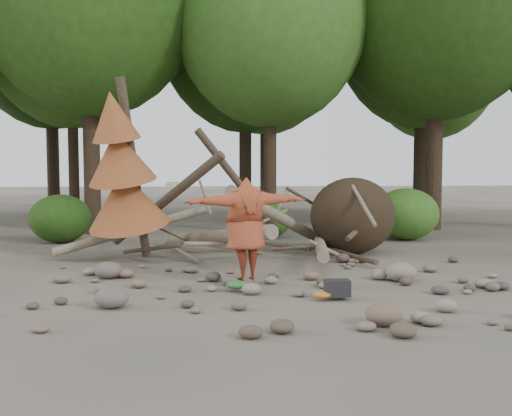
{
  "coord_description": "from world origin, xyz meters",
  "views": [
    {
      "loc": [
        -1.17,
        -10.12,
        2.22
      ],
      "look_at": [
        -0.15,
        1.5,
        1.4
      ],
      "focal_mm": 40.0,
      "sensor_mm": 36.0,
      "label": 1
    }
  ],
  "objects": [
    {
      "name": "cloth_green",
      "position": [
        -0.63,
        -0.0,
        0.07
      ],
      "size": [
        0.39,
        0.33,
        0.15
      ],
      "primitive_type": "ellipsoid",
      "color": "#2D702C",
      "rests_on": "ground"
    },
    {
      "name": "boulder_mid_right",
      "position": [
        2.63,
        0.65,
        0.18
      ],
      "size": [
        0.62,
        0.55,
        0.37
      ],
      "primitive_type": "ellipsoid",
      "color": "gray",
      "rests_on": "ground"
    },
    {
      "name": "ground",
      "position": [
        0.0,
        0.0,
        0.0
      ],
      "size": [
        120.0,
        120.0,
        0.0
      ],
      "primitive_type": "plane",
      "color": "#514C44",
      "rests_on": "ground"
    },
    {
      "name": "bush_left",
      "position": [
        -5.5,
        7.2,
        0.72
      ],
      "size": [
        1.8,
        1.8,
        1.44
      ],
      "primitive_type": "ellipsoid",
      "color": "#254B14",
      "rests_on": "ground"
    },
    {
      "name": "boulder_front_left",
      "position": [
        -2.68,
        -1.04,
        0.16
      ],
      "size": [
        0.55,
        0.49,
        0.33
      ],
      "primitive_type": "ellipsoid",
      "color": "#686157",
      "rests_on": "ground"
    },
    {
      "name": "boulder_mid_left",
      "position": [
        -3.15,
        1.45,
        0.17
      ],
      "size": [
        0.56,
        0.5,
        0.34
      ],
      "primitive_type": "ellipsoid",
      "color": "#675E56",
      "rests_on": "ground"
    },
    {
      "name": "bush_right",
      "position": [
        5.0,
        7.0,
        0.8
      ],
      "size": [
        2.0,
        2.0,
        1.6
      ],
      "primitive_type": "ellipsoid",
      "color": "#3C7123",
      "rests_on": "ground"
    },
    {
      "name": "forest_backdrop",
      "position": [
        -1.01,
        13.89,
        8.87
      ],
      "size": [
        33.68,
        19.18,
        15.68
      ],
      "color": "#38281C",
      "rests_on": "ground"
    },
    {
      "name": "frisbee_thrower",
      "position": [
        -0.43,
        0.63,
        1.06
      ],
      "size": [
        2.75,
        1.27,
        1.96
      ],
      "color": "#983D22",
      "rests_on": "ground"
    },
    {
      "name": "bush_mid",
      "position": [
        0.8,
        7.8,
        0.56
      ],
      "size": [
        1.4,
        1.4,
        1.12
      ],
      "primitive_type": "ellipsoid",
      "color": "#31601B",
      "rests_on": "ground"
    },
    {
      "name": "deadfall_pile",
      "position": [
        2.02,
        4.24,
        0.95
      ],
      "size": [
        8.55,
        5.24,
        3.3
      ],
      "color": "#332619",
      "rests_on": "ground"
    },
    {
      "name": "cloth_orange",
      "position": [
        0.75,
        -0.87,
        0.06
      ],
      "size": [
        0.3,
        0.25,
        0.11
      ],
      "primitive_type": "ellipsoid",
      "color": "#BA7520",
      "rests_on": "ground"
    },
    {
      "name": "boulder_front_right",
      "position": [
        1.31,
        -2.41,
        0.16
      ],
      "size": [
        0.53,
        0.48,
        0.32
      ],
      "primitive_type": "ellipsoid",
      "color": "brown",
      "rests_on": "ground"
    },
    {
      "name": "backpack",
      "position": [
        1.02,
        -0.78,
        0.14
      ],
      "size": [
        0.42,
        0.28,
        0.28
      ],
      "primitive_type": "cube",
      "rotation": [
        0.0,
        0.0,
        0.01
      ],
      "color": "black",
      "rests_on": "ground"
    },
    {
      "name": "dead_conifer",
      "position": [
        -3.12,
        3.37,
        2.11
      ],
      "size": [
        2.06,
        2.16,
        4.35
      ],
      "color": "#4C3F30",
      "rests_on": "ground"
    }
  ]
}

